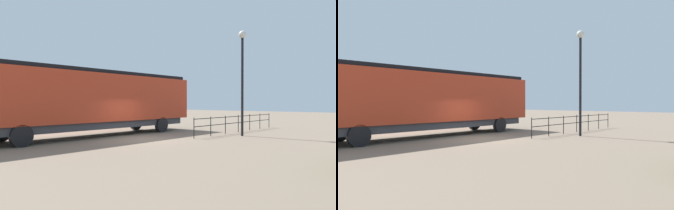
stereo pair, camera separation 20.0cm
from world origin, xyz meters
The scene contains 4 objects.
ground_plane centered at (0.00, 0.00, 0.00)m, with size 120.00×120.00×0.00m, color #84705B.
locomotive centered at (-3.41, -0.59, 2.35)m, with size 3.14×15.43×4.21m.
lamp_post centered at (3.54, 5.58, 4.67)m, with size 0.50×0.50×6.86m.
platform_fence centered at (2.06, 7.72, 0.81)m, with size 0.05×10.82×1.27m.
Camera 2 is at (13.10, -11.78, 2.17)m, focal length 31.65 mm.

